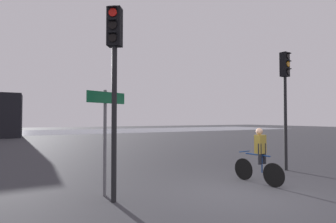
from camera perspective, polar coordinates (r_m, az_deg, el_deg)
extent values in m
plane|color=#333338|center=(6.96, 16.43, -17.27)|extent=(120.00, 120.00, 0.00)
cube|color=slate|center=(41.72, -21.30, -4.10)|extent=(80.00, 16.00, 0.01)
cylinder|color=black|center=(10.62, 24.19, -2.32)|extent=(0.12, 0.12, 3.46)
cube|color=black|center=(10.81, 24.06, 9.31)|extent=(0.36, 0.30, 0.90)
cylinder|color=black|center=(10.80, 24.69, 10.89)|extent=(0.19, 0.07, 0.19)
cube|color=black|center=(10.82, 24.78, 11.47)|extent=(0.21, 0.15, 0.02)
cylinder|color=orange|center=(10.75, 24.71, 9.38)|extent=(0.19, 0.07, 0.19)
cube|color=black|center=(10.76, 24.79, 9.96)|extent=(0.21, 0.15, 0.02)
cylinder|color=black|center=(10.70, 24.72, 7.85)|extent=(0.19, 0.07, 0.19)
cube|color=black|center=(10.71, 24.81, 8.44)|extent=(0.21, 0.15, 0.02)
cylinder|color=black|center=(6.12, -11.65, -2.58)|extent=(0.12, 0.12, 3.56)
cube|color=black|center=(6.47, -11.53, 17.56)|extent=(0.40, 0.38, 0.90)
cylinder|color=red|center=(6.46, -11.93, 20.37)|extent=(0.17, 0.13, 0.19)
cube|color=black|center=(6.48, -11.99, 21.33)|extent=(0.22, 0.21, 0.02)
cylinder|color=black|center=(6.35, -11.95, 17.94)|extent=(0.17, 0.13, 0.19)
cube|color=black|center=(6.37, -12.00, 18.93)|extent=(0.22, 0.21, 0.02)
cylinder|color=black|center=(6.26, -11.96, 15.44)|extent=(0.17, 0.13, 0.19)
cube|color=black|center=(6.28, -12.02, 16.45)|extent=(0.22, 0.21, 0.02)
cylinder|color=slate|center=(6.67, -13.58, -6.61)|extent=(0.08, 0.08, 2.60)
cube|color=#116038|center=(6.62, -13.23, 2.97)|extent=(1.03, 0.43, 0.28)
cylinder|color=black|center=(8.63, 16.10, -11.95)|extent=(0.11, 0.66, 0.66)
cylinder|color=black|center=(8.00, 22.01, -12.72)|extent=(0.11, 0.66, 0.66)
cylinder|color=navy|center=(8.22, 18.91, -8.91)|extent=(0.13, 0.84, 0.04)
cylinder|color=navy|center=(8.17, 19.77, -10.55)|extent=(0.04, 0.04, 0.55)
cylinder|color=navy|center=(8.51, 16.33, -8.34)|extent=(0.46, 0.08, 0.03)
cylinder|color=black|center=(8.21, 20.17, -8.56)|extent=(0.11, 0.11, 0.60)
cylinder|color=black|center=(8.05, 19.33, -8.71)|extent=(0.11, 0.11, 0.60)
cube|color=olive|center=(8.13, 19.45, -6.72)|extent=(0.32, 0.23, 0.54)
sphere|color=tan|center=(8.12, 19.26, -4.11)|extent=(0.20, 0.20, 0.20)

